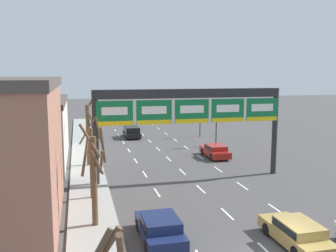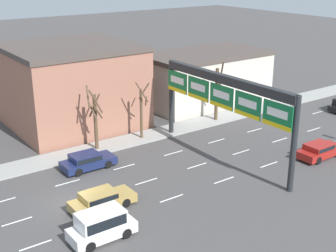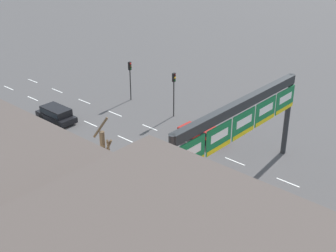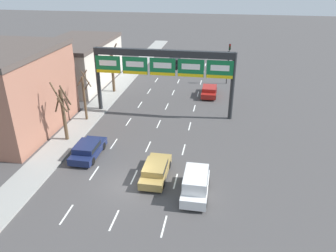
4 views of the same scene
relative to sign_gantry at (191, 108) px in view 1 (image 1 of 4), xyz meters
name	(u,v)px [view 1 (image 1 of 4)]	position (x,y,z in m)	size (l,w,h in m)	color
lane_dashes	(191,180)	(0.00, -0.17, -5.78)	(6.72, 67.00, 0.01)	white
sign_gantry	(191,108)	(0.00, 0.00, 0.00)	(15.25, 0.70, 7.25)	#232628
building_far	(22,131)	(-13.86, 9.52, -2.76)	(8.28, 14.83, 6.03)	beige
car_navy	(160,227)	(-4.76, -10.25, -5.07)	(1.96, 4.37, 1.32)	#19234C
car_gold	(297,232)	(1.69, -12.42, -5.08)	(1.83, 4.51, 1.30)	#A88947
car_red	(215,150)	(4.76, 6.94, -5.09)	(1.88, 4.44, 1.29)	maroon
suv_black	(132,131)	(-1.82, 20.36, -4.95)	(1.92, 4.45, 1.48)	black
traffic_light_near_gantry	(216,118)	(6.91, 12.35, -2.46)	(0.30, 0.35, 4.66)	black
traffic_light_mid_block	(200,113)	(7.13, 18.86, -2.65)	(0.30, 0.35, 4.37)	black
tree_bare_closest	(92,158)	(-7.81, -3.02, -2.90)	(1.61, 1.61, 5.56)	brown
tree_bare_second	(94,173)	(-7.86, -7.81, -2.68)	(1.48, 1.49, 5.75)	brown
tree_bare_third	(89,132)	(-7.74, 6.16, -2.60)	(1.04, 1.45, 6.31)	brown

